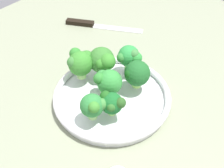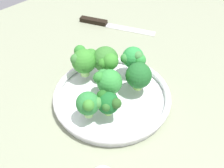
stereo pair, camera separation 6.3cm
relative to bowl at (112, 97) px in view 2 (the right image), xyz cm
name	(u,v)px [view 2 (the right image)]	position (x,y,z in cm)	size (l,w,h in cm)	color
ground_plane	(130,103)	(3.61, -3.12, -2.69)	(130.00, 130.00, 2.50)	gray
bowl	(112,97)	(0.00, 0.00, 0.00)	(29.44, 29.44, 2.83)	white
broccoli_floret_0	(106,60)	(4.12, 6.44, 5.74)	(6.84, 8.13, 7.55)	#82C169
broccoli_floret_1	(134,58)	(9.45, 1.94, 6.06)	(6.19, 6.64, 7.45)	#8FCE65
broccoli_floret_2	(89,104)	(-8.75, -1.80, 5.27)	(5.45, 5.54, 6.55)	#90C86B
broccoli_floret_3	(108,81)	(-0.60, 0.74, 5.17)	(6.39, 6.99, 6.81)	#7FB157
broccoli_floret_4	(84,60)	(-0.18, 10.21, 5.97)	(7.66, 7.04, 7.63)	#A0D271
broccoli_floret_5	(139,76)	(5.90, -3.38, 5.52)	(6.46, 6.44, 7.39)	#88C352
broccoli_floret_6	(108,103)	(-5.21, -4.24, 4.92)	(5.08, 6.32, 5.91)	#87C258
knife	(106,24)	(23.06, 27.21, -0.89)	(14.39, 24.71, 1.50)	silver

